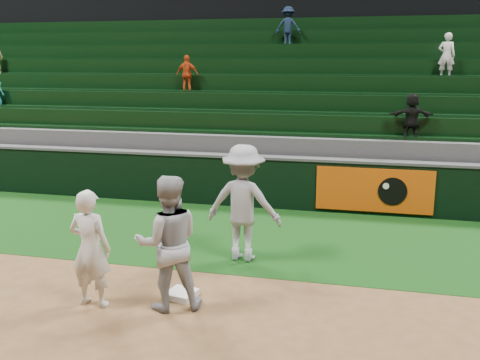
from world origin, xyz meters
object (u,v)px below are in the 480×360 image
(first_baseman, at_px, (90,248))
(first_base, at_px, (182,294))
(baserunner, at_px, (168,243))
(base_coach, at_px, (244,203))

(first_baseman, bearing_deg, first_base, -151.61)
(first_baseman, distance_m, baserunner, 1.13)
(first_base, height_order, first_baseman, first_baseman)
(baserunner, xyz_separation_m, base_coach, (0.61, 2.08, 0.07))
(first_base, relative_size, baserunner, 0.21)
(baserunner, bearing_deg, base_coach, -130.72)
(first_base, bearing_deg, first_baseman, -155.17)
(first_baseman, height_order, baserunner, baserunner)
(first_base, xyz_separation_m, base_coach, (0.55, 1.73, 0.99))
(baserunner, bearing_deg, first_baseman, -15.11)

